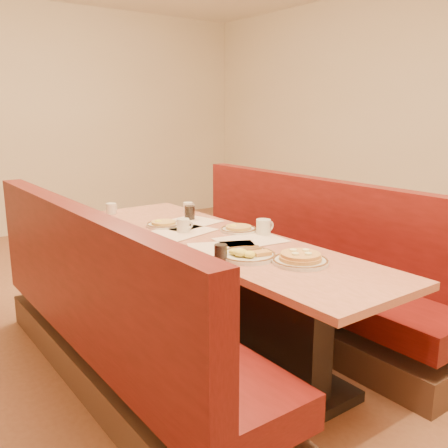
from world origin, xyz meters
TOP-DOWN VIEW (x-y plane):
  - ground at (0.00, 0.00)m, footprint 8.00×8.00m
  - room_envelope at (0.00, 0.00)m, footprint 6.04×8.04m
  - diner_table at (0.00, 0.00)m, footprint 0.70×2.50m
  - booth_left at (-0.73, 0.00)m, footprint 0.55×2.50m
  - booth_right at (0.73, 0.00)m, footprint 0.55×2.50m
  - placemat_near_left at (-0.12, -0.20)m, footprint 0.48×0.43m
  - placemat_near_right at (0.12, -0.15)m, footprint 0.43×0.34m
  - placemat_far_left at (-0.12, 0.28)m, footprint 0.50×0.42m
  - placemat_far_right at (0.05, 0.48)m, footprint 0.50×0.42m
  - pancake_plate at (0.04, -0.66)m, footprint 0.29×0.29m
  - eggs_plate at (-0.12, -0.42)m, footprint 0.31×0.31m
  - extra_plate_mid at (0.21, 0.08)m, footprint 0.24×0.24m
  - extra_plate_far at (-0.12, 0.49)m, footprint 0.24×0.24m
  - coffee_mug_a at (0.28, -0.08)m, footprint 0.13×0.09m
  - coffee_mug_b at (-0.09, 0.27)m, footprint 0.12×0.08m
  - coffee_mug_c at (0.27, 0.79)m, footprint 0.10×0.07m
  - coffee_mug_d at (-0.22, 1.10)m, footprint 0.10×0.08m
  - soda_tumbler_near at (-0.28, -0.39)m, footprint 0.07×0.07m
  - soda_tumbler_mid at (0.14, 0.57)m, footprint 0.07×0.07m

SIDE VIEW (x-z plane):
  - ground at x=0.00m, z-range 0.00..0.00m
  - booth_left at x=-0.73m, z-range -0.16..0.89m
  - booth_right at x=0.73m, z-range -0.16..0.89m
  - diner_table at x=0.00m, z-range 0.00..0.75m
  - placemat_near_left at x=-0.12m, z-range 0.75..0.76m
  - placemat_near_right at x=0.12m, z-range 0.75..0.76m
  - placemat_far_left at x=-0.12m, z-range 0.75..0.76m
  - placemat_far_right at x=0.05m, z-range 0.75..0.76m
  - extra_plate_far at x=-0.12m, z-range 0.74..0.79m
  - extra_plate_mid at x=0.21m, z-range 0.74..0.79m
  - eggs_plate at x=-0.12m, z-range 0.74..0.80m
  - pancake_plate at x=0.04m, z-range 0.74..0.81m
  - coffee_mug_c at x=0.27m, z-range 0.75..0.83m
  - coffee_mug_d at x=-0.22m, z-range 0.75..0.83m
  - coffee_mug_b at x=-0.09m, z-range 0.75..0.84m
  - soda_tumbler_near at x=-0.28m, z-range 0.75..0.84m
  - soda_tumbler_mid at x=0.14m, z-range 0.75..0.85m
  - coffee_mug_a at x=0.28m, z-range 0.75..0.85m
  - room_envelope at x=0.00m, z-range 0.52..3.34m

